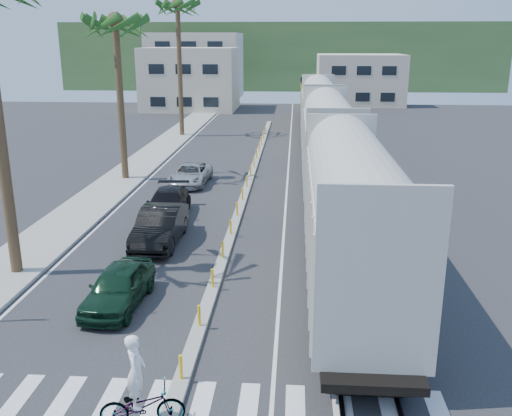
{
  "coord_description": "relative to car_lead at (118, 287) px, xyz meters",
  "views": [
    {
      "loc": [
        2.96,
        -14.35,
        8.98
      ],
      "look_at": [
        1.33,
        9.19,
        2.0
      ],
      "focal_mm": 40.0,
      "sensor_mm": 36.0,
      "label": 1
    }
  ],
  "objects": [
    {
      "name": "ground",
      "position": [
        3.09,
        -3.53,
        -0.72
      ],
      "size": [
        140.0,
        140.0,
        0.0
      ],
      "primitive_type": "plane",
      "color": "#28282B",
      "rests_on": "ground"
    },
    {
      "name": "sidewalk",
      "position": [
        -5.41,
        21.47,
        -0.64
      ],
      "size": [
        3.0,
        90.0,
        0.15
      ],
      "primitive_type": "cube",
      "color": "gray",
      "rests_on": "ground"
    },
    {
      "name": "rails",
      "position": [
        8.09,
        24.47,
        -0.69
      ],
      "size": [
        1.56,
        100.0,
        0.06
      ],
      "color": "black",
      "rests_on": "ground"
    },
    {
      "name": "median",
      "position": [
        3.09,
        16.43,
        -0.63
      ],
      "size": [
        0.45,
        60.0,
        0.85
      ],
      "color": "gray",
      "rests_on": "ground"
    },
    {
      "name": "crosswalk",
      "position": [
        3.09,
        -5.53,
        -0.71
      ],
      "size": [
        14.0,
        2.2,
        0.01
      ],
      "primitive_type": "cube",
      "color": "silver",
      "rests_on": "ground"
    },
    {
      "name": "lane_markings",
      "position": [
        0.94,
        21.47,
        -0.71
      ],
      "size": [
        9.42,
        90.0,
        0.01
      ],
      "color": "silver",
      "rests_on": "ground"
    },
    {
      "name": "freight_train",
      "position": [
        8.09,
        21.85,
        2.19
      ],
      "size": [
        3.0,
        60.94,
        5.85
      ],
      "color": "#B7B4A7",
      "rests_on": "ground"
    },
    {
      "name": "palm_trees",
      "position": [
        -5.01,
        19.17,
        10.09
      ],
      "size": [
        3.5,
        37.2,
        13.75
      ],
      "color": "brown",
      "rests_on": "ground"
    },
    {
      "name": "buildings",
      "position": [
        -3.32,
        68.12,
        3.64
      ],
      "size": [
        38.0,
        27.0,
        10.0
      ],
      "color": "#C5B49D",
      "rests_on": "ground"
    },
    {
      "name": "hillside",
      "position": [
        3.09,
        96.47,
        5.28
      ],
      "size": [
        80.0,
        20.0,
        12.0
      ],
      "primitive_type": "cube",
      "color": "#385628",
      "rests_on": "ground"
    },
    {
      "name": "car_lead",
      "position": [
        0.0,
        0.0,
        0.0
      ],
      "size": [
        2.14,
        4.39,
        1.44
      ],
      "primitive_type": "imported",
      "rotation": [
        0.0,
        0.0,
        -0.05
      ],
      "color": "black",
      "rests_on": "ground"
    },
    {
      "name": "car_second",
      "position": [
        -0.02,
        6.38,
        0.12
      ],
      "size": [
        1.82,
        5.09,
        1.67
      ],
      "primitive_type": "imported",
      "rotation": [
        0.0,
        0.0,
        0.0
      ],
      "color": "black",
      "rests_on": "ground"
    },
    {
      "name": "car_third",
      "position": [
        -0.54,
        10.37,
        0.01
      ],
      "size": [
        2.72,
        5.29,
        1.46
      ],
      "primitive_type": "imported",
      "rotation": [
        0.0,
        0.0,
        0.07
      ],
      "color": "black",
      "rests_on": "ground"
    },
    {
      "name": "car_rear",
      "position": [
        -0.64,
        17.52,
        -0.06
      ],
      "size": [
        2.58,
        4.95,
        1.33
      ],
      "primitive_type": "imported",
      "rotation": [
        0.0,
        0.0,
        -0.04
      ],
      "color": "#B3B6B9",
      "rests_on": "ground"
    },
    {
      "name": "cyclist",
      "position": [
        2.49,
        -6.32,
        0.05
      ],
      "size": [
        1.44,
        2.3,
        2.42
      ],
      "rotation": [
        0.0,
        0.0,
        1.75
      ],
      "color": "#9EA0A5",
      "rests_on": "ground"
    }
  ]
}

